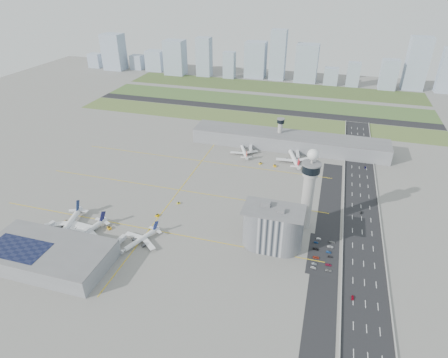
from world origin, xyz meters
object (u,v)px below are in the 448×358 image
(tug_1, at_px, (109,228))
(jet_bridge_far_0, at_px, (251,147))
(admin_building, at_px, (273,228))
(car_lot_8, at_px, (330,257))
(airplane_far_b, at_px, (294,156))
(car_hw_0, at_px, (353,298))
(airplane_near_a, at_px, (67,223))
(tug_4, at_px, (260,163))
(car_lot_10, at_px, (330,247))
(car_hw_4, at_px, (352,142))
(airplane_near_c, at_px, (140,238))
(airplane_far_a, at_px, (244,149))
(car_lot_11, at_px, (332,242))
(jet_bridge_far_1, at_px, (297,152))
(tug_5, at_px, (275,166))
(car_lot_9, at_px, (329,252))
(jet_bridge_near_2, at_px, (112,249))
(jet_bridge_near_0, at_px, (40,234))
(car_lot_6, at_px, (329,270))
(car_lot_4, at_px, (316,242))
(car_lot_5, at_px, (319,239))
(car_lot_7, at_px, (328,265))
(car_lot_3, at_px, (316,249))
(jet_bridge_near_1, at_px, (75,241))
(tug_3, at_px, (179,203))
(car_lot_0, at_px, (313,267))
(car_hw_1, at_px, (361,212))
(secondary_tower, at_px, (280,130))
(airplane_near_b, at_px, (84,231))
(control_tower, at_px, (309,186))
(tug_0, at_px, (66,221))
(tug_2, at_px, (157,215))
(car_hw_2, at_px, (365,167))

(tug_1, bearing_deg, jet_bridge_far_0, -167.06)
(admin_building, bearing_deg, car_lot_8, -2.15)
(airplane_far_b, bearing_deg, car_hw_0, 178.65)
(airplane_near_a, distance_m, car_lot_8, 193.22)
(car_lot_8, bearing_deg, tug_4, 26.00)
(car_lot_10, xyz_separation_m, car_hw_4, (15.58, 193.51, 0.02))
(airplane_near_c, bearing_deg, airplane_far_a, -170.18)
(admin_building, relative_size, car_lot_11, 10.31)
(jet_bridge_far_1, distance_m, car_lot_8, 160.89)
(airplane_near_a, relative_size, car_hw_4, 12.66)
(admin_building, bearing_deg, tug_4, 104.97)
(tug_5, bearing_deg, car_lot_9, 97.31)
(jet_bridge_near_2, bearing_deg, car_lot_9, -63.89)
(jet_bridge_near_0, distance_m, car_lot_6, 207.00)
(admin_building, bearing_deg, car_lot_6, -21.12)
(car_lot_4, distance_m, car_lot_5, 5.16)
(car_lot_7, bearing_deg, car_hw_4, -5.59)
(car_lot_3, height_order, car_lot_11, car_lot_3)
(airplane_far_b, distance_m, jet_bridge_near_1, 221.74)
(car_lot_8, xyz_separation_m, car_hw_4, (15.22, 204.24, 0.04))
(airplane_near_a, height_order, tug_3, airplane_near_a)
(jet_bridge_near_1, bearing_deg, admin_building, -63.88)
(airplane_far_b, bearing_deg, tug_4, 97.15)
(airplane_near_a, height_order, car_lot_0, airplane_near_a)
(jet_bridge_near_1, distance_m, car_lot_10, 182.24)
(airplane_near_a, height_order, car_lot_6, airplane_near_a)
(car_hw_1, bearing_deg, jet_bridge_near_0, -148.71)
(jet_bridge_far_0, distance_m, car_lot_5, 160.51)
(secondary_tower, bearing_deg, car_hw_4, 21.41)
(airplane_near_b, xyz_separation_m, tug_4, (100.49, 151.93, -4.85))
(jet_bridge_near_2, bearing_deg, airplane_far_b, -20.31)
(control_tower, distance_m, jet_bridge_far_1, 129.66)
(car_lot_3, bearing_deg, jet_bridge_near_1, 108.97)
(car_hw_1, bearing_deg, airplane_far_b, 137.35)
(tug_5, bearing_deg, tug_0, 25.85)
(control_tower, bearing_deg, car_hw_4, 78.12)
(jet_bridge_far_0, height_order, tug_1, jet_bridge_far_0)
(tug_2, distance_m, car_lot_7, 135.57)
(airplane_far_a, bearing_deg, car_lot_10, -167.23)
(car_lot_3, relative_size, car_lot_7, 1.01)
(car_lot_7, relative_size, car_hw_2, 1.06)
(car_lot_0, bearing_deg, jet_bridge_far_0, 32.56)
(admin_building, bearing_deg, airplane_near_b, -167.47)
(airplane_far_a, distance_m, tug_0, 189.69)
(car_lot_4, bearing_deg, admin_building, 108.69)
(car_lot_0, height_order, car_lot_5, car_lot_0)
(car_hw_1, bearing_deg, tug_2, -154.38)
(control_tower, xyz_separation_m, tug_5, (-37.91, 90.87, -33.99))
(secondary_tower, xyz_separation_m, tug_0, (-136.22, -189.66, -17.95))
(tug_3, xyz_separation_m, car_lot_0, (115.15, -46.98, -0.15))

